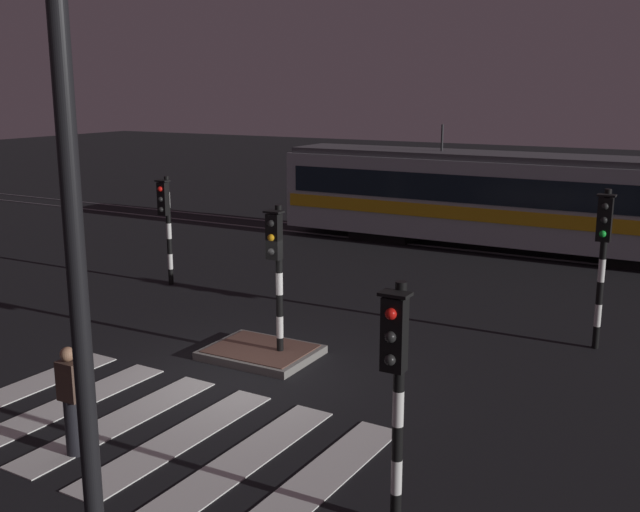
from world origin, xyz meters
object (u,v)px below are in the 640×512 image
traffic_light_corner_far_left (166,214)px  traffic_light_corner_near_right (396,371)px  traffic_light_median_centre (277,260)px  traffic_light_corner_far_right (603,246)px  tram (507,199)px  pedestrian_waiting_at_kerb (71,400)px  street_lamp_near_kerb (49,221)px

traffic_light_corner_far_left → traffic_light_corner_near_right: size_ratio=0.95×
traffic_light_median_centre → traffic_light_corner_far_left: bearing=148.9°
traffic_light_corner_far_right → traffic_light_median_centre: bearing=-145.3°
traffic_light_corner_near_right → traffic_light_corner_far_right: traffic_light_corner_far_right is taller
traffic_light_median_centre → tram: size_ratio=0.20×
tram → pedestrian_waiting_at_kerb: tram is taller
traffic_light_corner_near_right → tram: 17.32m
traffic_light_corner_far_left → pedestrian_waiting_at_kerb: size_ratio=1.78×
tram → traffic_light_corner_near_right: bearing=-78.8°
traffic_light_median_centre → pedestrian_waiting_at_kerb: size_ratio=1.85×
tram → traffic_light_corner_far_left: bearing=-127.2°
traffic_light_median_centre → traffic_light_corner_near_right: (4.45, -4.35, 0.02)m
traffic_light_median_centre → pedestrian_waiting_at_kerb: bearing=-96.1°
traffic_light_corner_far_left → traffic_light_corner_near_right: traffic_light_corner_near_right is taller
traffic_light_corner_far_right → pedestrian_waiting_at_kerb: bearing=-124.7°
traffic_light_corner_far_right → tram: (-4.41, 8.83, -0.49)m
street_lamp_near_kerb → traffic_light_corner_near_right: bearing=63.5°
traffic_light_corner_far_left → tram: tram is taller
traffic_light_corner_far_right → tram: bearing=116.5°
traffic_light_corner_far_left → traffic_light_median_centre: bearing=-31.1°
traffic_light_corner_far_left → pedestrian_waiting_at_kerb: bearing=-57.7°
street_lamp_near_kerb → tram: (-1.64, 20.44, -2.56)m
traffic_light_corner_near_right → pedestrian_waiting_at_kerb: bearing=-173.8°
traffic_light_median_centre → pedestrian_waiting_at_kerb: 5.06m
traffic_light_corner_far_left → street_lamp_near_kerb: bearing=-52.9°
traffic_light_corner_far_right → tram: size_ratio=0.21×
traffic_light_corner_far_left → tram: 11.45m
traffic_light_median_centre → traffic_light_corner_far_right: (5.49, 3.80, 0.15)m
traffic_light_corner_near_right → street_lamp_near_kerb: street_lamp_near_kerb is taller
traffic_light_corner_far_left → street_lamp_near_kerb: (8.56, -11.33, 2.31)m
traffic_light_median_centre → pedestrian_waiting_at_kerb: traffic_light_median_centre is taller
traffic_light_corner_far_left → traffic_light_corner_far_right: 11.34m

